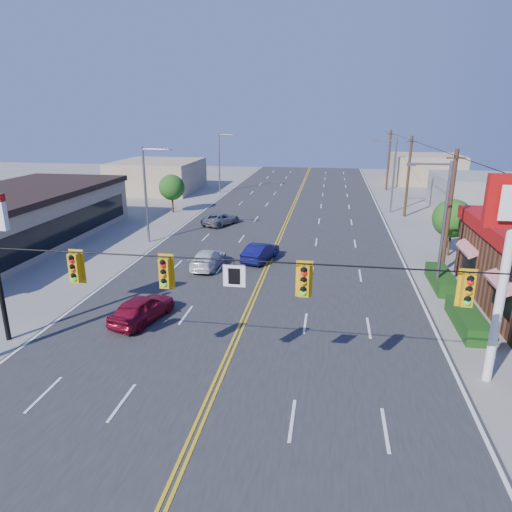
% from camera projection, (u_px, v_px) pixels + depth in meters
% --- Properties ---
extents(ground, '(160.00, 160.00, 0.00)m').
position_uv_depth(ground, '(205.00, 412.00, 16.89)').
color(ground, gray).
rests_on(ground, ground).
extents(road, '(20.00, 120.00, 0.06)m').
position_uv_depth(road, '(273.00, 254.00, 35.71)').
color(road, '#2D2D30').
rests_on(road, ground).
extents(signal_span, '(24.32, 0.34, 9.00)m').
position_uv_depth(signal_span, '(196.00, 290.00, 15.44)').
color(signal_span, '#47301E').
rests_on(signal_span, ground).
extents(kfc_pylon, '(2.20, 0.36, 8.50)m').
position_uv_depth(kfc_pylon, '(510.00, 240.00, 17.16)').
color(kfc_pylon, white).
rests_on(kfc_pylon, ground).
extents(streetlight_se, '(2.55, 0.25, 8.00)m').
position_uv_depth(streetlight_se, '(441.00, 220.00, 27.06)').
color(streetlight_se, gray).
rests_on(streetlight_se, ground).
extents(streetlight_ne, '(2.55, 0.25, 8.00)m').
position_uv_depth(streetlight_ne, '(392.00, 171.00, 49.66)').
color(streetlight_ne, gray).
rests_on(streetlight_ne, ground).
extents(streetlight_sw, '(2.55, 0.25, 8.00)m').
position_uv_depth(streetlight_sw, '(148.00, 190.00, 37.91)').
color(streetlight_sw, gray).
rests_on(streetlight_sw, ground).
extents(streetlight_nw, '(2.55, 0.25, 8.00)m').
position_uv_depth(streetlight_nw, '(221.00, 160.00, 62.39)').
color(streetlight_nw, gray).
rests_on(streetlight_nw, ground).
extents(utility_pole_near, '(0.28, 0.28, 8.40)m').
position_uv_depth(utility_pole_near, '(449.00, 212.00, 30.71)').
color(utility_pole_near, '#47301E').
rests_on(utility_pole_near, ground).
extents(utility_pole_mid, '(0.28, 0.28, 8.40)m').
position_uv_depth(utility_pole_mid, '(408.00, 177.00, 47.66)').
color(utility_pole_mid, '#47301E').
rests_on(utility_pole_mid, ground).
extents(utility_pole_far, '(0.28, 0.28, 8.40)m').
position_uv_depth(utility_pole_far, '(389.00, 160.00, 64.61)').
color(utility_pole_far, '#47301E').
rests_on(utility_pole_far, ground).
extents(tree_kfc_rear, '(2.94, 2.94, 4.41)m').
position_uv_depth(tree_kfc_rear, '(452.00, 219.00, 34.66)').
color(tree_kfc_rear, '#47301E').
rests_on(tree_kfc_rear, ground).
extents(tree_west, '(2.80, 2.80, 4.20)m').
position_uv_depth(tree_west, '(172.00, 187.00, 50.06)').
color(tree_west, '#47301E').
rests_on(tree_west, ground).
extents(bld_east_mid, '(12.00, 10.00, 4.00)m').
position_uv_depth(bld_east_mid, '(492.00, 194.00, 50.58)').
color(bld_east_mid, gray).
rests_on(bld_east_mid, ground).
extents(bld_west_far, '(11.00, 12.00, 4.20)m').
position_uv_depth(bld_west_far, '(158.00, 176.00, 64.53)').
color(bld_west_far, tan).
rests_on(bld_west_far, ground).
extents(bld_east_far, '(10.00, 10.00, 4.40)m').
position_uv_depth(bld_east_far, '(426.00, 169.00, 71.70)').
color(bld_east_far, tan).
rests_on(bld_east_far, ground).
extents(car_magenta, '(2.65, 4.48, 1.43)m').
position_uv_depth(car_magenta, '(142.00, 309.00, 24.04)').
color(car_magenta, maroon).
rests_on(car_magenta, ground).
extents(car_blue, '(2.45, 4.32, 1.35)m').
position_uv_depth(car_blue, '(260.00, 253.00, 33.93)').
color(car_blue, '#0D0D4E').
rests_on(car_blue, ground).
extents(car_white, '(1.91, 4.43, 1.27)m').
position_uv_depth(car_white, '(208.00, 259.00, 32.48)').
color(car_white, silver).
rests_on(car_white, ground).
extents(car_silver, '(3.61, 4.76, 1.20)m').
position_uv_depth(car_silver, '(221.00, 219.00, 44.83)').
color(car_silver, gray).
rests_on(car_silver, ground).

